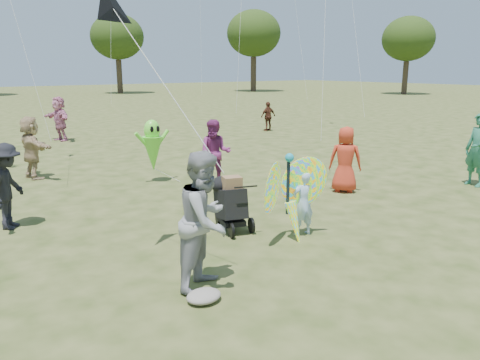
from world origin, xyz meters
The scene contains 15 objects.
ground centered at (0.00, 0.00, 0.00)m, with size 160.00×160.00×0.00m, color #51592B.
child_girl centered at (0.82, 0.88, 0.62)m, with size 0.45×0.30×1.24m, color #A0BFE2.
adult_man centered at (-1.81, 0.17, 1.00)m, with size 0.97×0.76×2.00m, color gray.
grey_bag centered at (-2.10, -0.20, 0.08)m, with size 0.50×0.41×0.16m, color gray.
crowd_a centered at (3.91, 2.53, 0.84)m, with size 0.82×0.53×1.68m, color red.
crowd_b centered at (-3.52, 4.63, 0.85)m, with size 1.10×0.63×1.70m, color black.
crowd_d centered at (-2.06, 8.87, 0.89)m, with size 1.66×0.53×1.79m, color tan.
crowd_e centered at (1.67, 5.09, 0.89)m, with size 0.86×0.67×1.77m, color #792862.
crowd_f centered at (7.20, 0.83, 0.98)m, with size 0.71×0.47×1.96m, color #296D52.
crowd_h centered at (10.00, 12.71, 0.72)m, with size 0.85×0.35×1.45m, color #4C2619.
crowd_j centered at (0.71, 15.65, 0.95)m, with size 1.77×0.56×1.90m, color #BC6B8E.
jogging_stroller centered at (-0.13, 1.94, 0.61)m, with size 0.71×1.13×1.09m.
butterfly_kite centered at (0.43, 0.81, 0.83)m, with size 1.74×0.75×1.83m.
delta_kite_rig centered at (-2.35, 1.71, 3.94)m, with size 1.40×1.77×2.76m.
alien_kite centered at (0.48, 6.37, 0.97)m, with size 1.12×0.69×1.74m.
Camera 1 is at (-5.20, -5.15, 3.11)m, focal length 35.00 mm.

